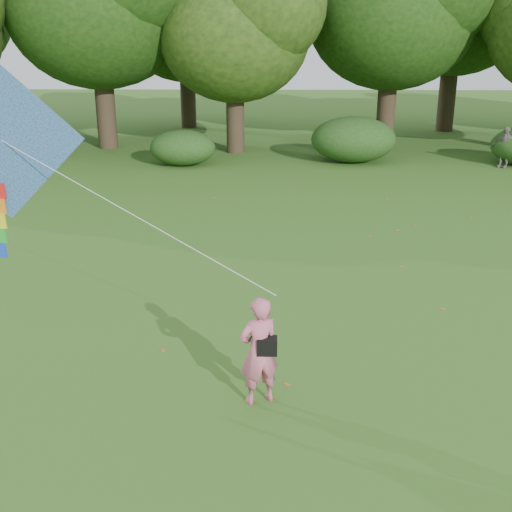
{
  "coord_description": "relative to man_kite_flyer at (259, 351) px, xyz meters",
  "views": [
    {
      "loc": [
        -0.5,
        -8.78,
        5.38
      ],
      "look_at": [
        -0.71,
        2.0,
        1.5
      ],
      "focal_mm": 45.0,
      "sensor_mm": 36.0,
      "label": 1
    }
  ],
  "objects": [
    {
      "name": "flying_kite",
      "position": [
        -4.18,
        1.77,
        2.77
      ],
      "size": [
        5.78,
        2.02,
        3.36
      ],
      "color": "#2636A7",
      "rests_on": "ground"
    },
    {
      "name": "man_kite_flyer",
      "position": [
        0.0,
        0.0,
        0.0
      ],
      "size": [
        0.74,
        0.63,
        1.71
      ],
      "primitive_type": "imported",
      "rotation": [
        0.0,
        0.0,
        3.56
      ],
      "color": "#C75E79",
      "rests_on": "ground"
    },
    {
      "name": "shrub_band",
      "position": [
        -0.1,
        17.95,
        0.0
      ],
      "size": [
        39.15,
        3.22,
        1.88
      ],
      "color": "#264919",
      "rests_on": "ground"
    },
    {
      "name": "tree_line",
      "position": [
        2.3,
        23.23,
        4.75
      ],
      "size": [
        54.7,
        15.3,
        9.48
      ],
      "color": "#3A2D1E",
      "rests_on": "ground"
    },
    {
      "name": "bystander_right",
      "position": [
        9.53,
        17.27,
        -0.04
      ],
      "size": [
        1.0,
        0.9,
        1.63
      ],
      "primitive_type": "imported",
      "rotation": [
        0.0,
        0.0,
        -0.65
      ],
      "color": "gray",
      "rests_on": "ground"
    },
    {
      "name": "ground",
      "position": [
        0.63,
        0.35,
        -0.85
      ],
      "size": [
        100.0,
        100.0,
        0.0
      ],
      "primitive_type": "plane",
      "color": "#265114",
      "rests_on": "ground"
    },
    {
      "name": "fallen_leaves",
      "position": [
        2.5,
        7.15,
        -0.85
      ],
      "size": [
        7.97,
        11.82,
        0.01
      ],
      "color": "brown",
      "rests_on": "ground"
    },
    {
      "name": "crossbody_bag",
      "position": [
        0.12,
        -0.03,
        0.11
      ],
      "size": [
        0.43,
        0.2,
        0.69
      ],
      "color": "black",
      "rests_on": "ground"
    }
  ]
}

